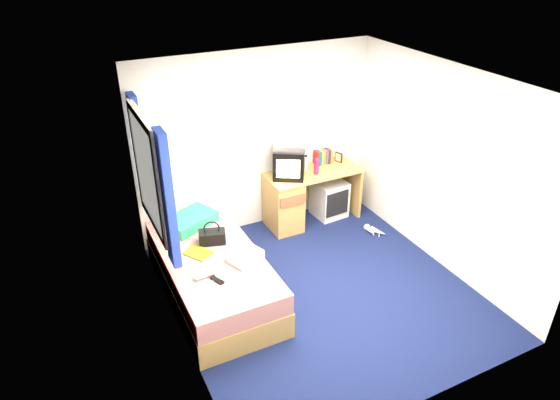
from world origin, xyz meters
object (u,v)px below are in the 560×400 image
crt_tv (289,163)px  colour_swatch_fan (223,278)px  picture_frame (339,157)px  pink_water_bottle (316,167)px  bed (213,275)px  pillow (190,221)px  handbag (212,236)px  remote_control (217,280)px  water_bottle (204,274)px  white_heels (375,231)px  magazine (198,253)px  storage_cube (329,198)px  aerosol_can (306,163)px  towel (245,256)px  vcr (289,146)px  desk (294,198)px

crt_tv → colour_swatch_fan: bearing=-105.6°
picture_frame → pink_water_bottle: pink_water_bottle is taller
bed → pillow: (-0.02, 0.69, 0.34)m
bed → handbag: bearing=67.3°
pink_water_bottle → remote_control: pink_water_bottle is taller
remote_control → water_bottle: bearing=105.0°
white_heels → bed: bearing=-174.4°
pink_water_bottle → magazine: 2.09m
pillow → storage_cube: (2.10, 0.27, -0.34)m
aerosol_can → magazine: aerosol_can is taller
colour_swatch_fan → white_heels: bearing=15.8°
storage_cube → handbag: bearing=-163.7°
magazine → bed: bearing=-37.0°
picture_frame → bed: bearing=-173.3°
bed → pillow: pillow is taller
crt_tv → magazine: bearing=-120.2°
aerosol_can → handbag: aerosol_can is taller
bed → remote_control: remote_control is taller
handbag → water_bottle: bearing=-100.0°
crt_tv → water_bottle: 2.11m
pink_water_bottle → towel: size_ratio=0.64×
picture_frame → magazine: picture_frame is taller
vcr → white_heels: (0.93, -0.73, -1.14)m
magazine → picture_frame: bearing=22.1°
vcr → picture_frame: bearing=38.0°
vcr → pillow: bearing=-138.5°
water_bottle → colour_swatch_fan: 0.20m
handbag → pink_water_bottle: bearing=37.6°
aerosol_can → colour_swatch_fan: size_ratio=0.91×
towel → magazine: bearing=140.2°
picture_frame → remote_control: 2.83m
storage_cube → colour_swatch_fan: (-2.11, -1.40, 0.28)m
picture_frame → magazine: 2.59m
pillow → handbag: handbag is taller
picture_frame → pink_water_bottle: size_ratio=0.68×
white_heels → picture_frame: bearing=96.7°
handbag → white_heels: (2.27, 0.01, -0.58)m
towel → bed: bearing=139.1°
aerosol_can → colour_swatch_fan: (-1.75, -1.47, -0.30)m
picture_frame → aerosol_can: bearing=165.3°
vcr → towel: (-1.14, -1.21, -0.59)m
magazine → handbag: bearing=31.8°
storage_cube → magazine: magazine is taller
colour_swatch_fan → vcr: bearing=43.8°
bed → storage_cube: 2.29m
vcr → magazine: bearing=-119.9°
crt_tv → pink_water_bottle: 0.39m
handbag → water_bottle: handbag is taller
desk → pink_water_bottle: 0.53m
colour_swatch_fan → white_heels: (2.40, 0.68, -0.51)m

